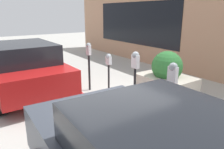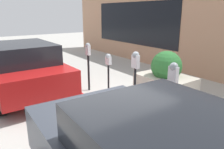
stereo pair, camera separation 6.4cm
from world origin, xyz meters
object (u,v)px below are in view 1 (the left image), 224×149
at_px(parking_meter_middle, 109,65).
at_px(parking_meter_fourth, 89,58).
at_px(parking_meter_nearest, 172,83).
at_px(parking_meter_second, 135,68).
at_px(planter_box, 166,78).
at_px(parked_car_middle, 23,67).

height_order(parking_meter_middle, parking_meter_fourth, parking_meter_fourth).
bearing_deg(parking_meter_middle, parking_meter_nearest, 179.75).
bearing_deg(parking_meter_second, planter_box, -72.26).
xyz_separation_m(parking_meter_middle, parked_car_middle, (1.94, 1.78, -0.20)).
bearing_deg(parking_meter_fourth, parking_meter_middle, -177.50).
bearing_deg(parking_meter_nearest, planter_box, -46.36).
bearing_deg(parked_car_middle, planter_box, -127.12).
xyz_separation_m(parking_meter_middle, planter_box, (-0.60, -1.63, -0.47)).
bearing_deg(planter_box, parking_meter_middle, 69.65).
height_order(parking_meter_second, parking_meter_middle, parking_meter_second).
distance_m(parking_meter_fourth, planter_box, 2.39).
xyz_separation_m(parking_meter_nearest, parking_meter_middle, (2.17, -0.01, -0.10)).
xyz_separation_m(parking_meter_nearest, parked_car_middle, (4.10, 1.77, -0.30)).
bearing_deg(parking_meter_fourth, parking_meter_nearest, -179.37).
relative_size(parking_meter_nearest, parking_meter_middle, 1.13).
height_order(parking_meter_fourth, parked_car_middle, parked_car_middle).
distance_m(parking_meter_nearest, parking_meter_middle, 2.17).
relative_size(parking_meter_second, parking_meter_fourth, 1.03).
height_order(parking_meter_second, planter_box, parking_meter_second).
bearing_deg(parking_meter_nearest, parked_car_middle, 23.37).
distance_m(parking_meter_nearest, parked_car_middle, 4.48).
height_order(parking_meter_second, parking_meter_fourth, parking_meter_second).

